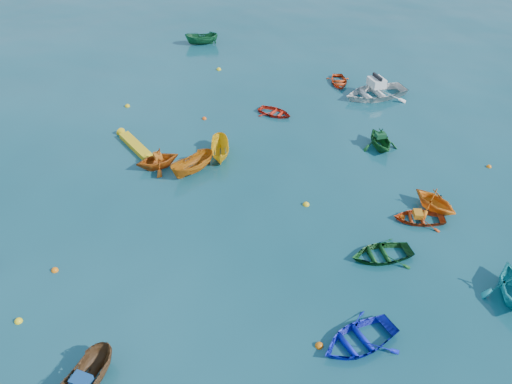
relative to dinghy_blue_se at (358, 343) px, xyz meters
The scene contains 28 objects.
ground 9.00m from the dinghy_blue_se, behind, with size 160.00×160.00×0.00m, color #093D47.
dinghy_blue_se is the anchor object (origin of this frame).
dinghy_orange_w 15.87m from the dinghy_blue_se, 166.45° to the left, with size 2.22×2.57×1.36m, color #B95411.
sampan_yellow_mid 14.90m from the dinghy_blue_se, 152.58° to the left, with size 1.11×2.94×1.14m, color yellow.
dinghy_green_e 5.21m from the dinghy_blue_se, 106.58° to the left, with size 2.14×2.99×0.62m, color #104618.
dinghy_cyan_se 7.47m from the dinghy_blue_se, 56.49° to the left, with size 2.53×2.94×1.55m, color teal.
dinghy_red_nw 19.05m from the dinghy_blue_se, 136.06° to the left, with size 1.78×2.49×0.52m, color red.
sampan_orange_n 14.14m from the dinghy_blue_se, 161.07° to the left, with size 1.15×3.05×1.18m, color #BF6911.
dinghy_green_n 15.01m from the dinghy_blue_se, 113.42° to the left, with size 2.26×2.62×1.38m, color #145721.
dinghy_red_ne 8.71m from the dinghy_blue_se, 97.56° to the left, with size 1.87×2.62×0.54m, color #B7380F.
dinghy_red_far 23.94m from the dinghy_blue_se, 122.01° to the left, with size 1.83×2.56×0.53m, color red.
dinghy_orange_far 10.00m from the dinghy_blue_se, 95.08° to the left, with size 2.21×2.57×1.35m, color orange.
sampan_green_far 33.15m from the dinghy_blue_se, 143.43° to the left, with size 1.11×2.95×1.14m, color #14562C.
kayak_yellow 18.56m from the dinghy_blue_se, 166.55° to the left, with size 0.64×4.25×0.44m, color gold, non-canonical shape.
motorboat_white 22.10m from the dinghy_blue_se, 115.33° to the left, with size 3.44×4.81×1.60m, color white.
tarp_blue_a 10.61m from the dinghy_blue_se, 130.67° to the right, with size 0.71×0.54×0.34m, color navy.
tarp_orange_a 15.88m from the dinghy_blue_se, 166.28° to the left, with size 0.56×0.43×0.27m, color orange.
tarp_green_b 15.13m from the dinghy_blue_se, 113.58° to the left, with size 0.63×0.47×0.30m, color #124925.
tarp_orange_b 8.67m from the dinghy_blue_se, 98.15° to the left, with size 0.58×0.44×0.28m, color orange.
buoy_or_a 14.02m from the dinghy_blue_se, 158.73° to the right, with size 0.33×0.33×0.33m, color orange.
buoy_ye_a 14.08m from the dinghy_blue_se, 146.65° to the right, with size 0.34×0.34×0.34m, color yellow.
buoy_or_b 1.59m from the dinghy_blue_se, 137.18° to the right, with size 0.34×0.34×0.34m, color orange.
buoy_ye_b 24.08m from the dinghy_blue_se, 161.38° to the left, with size 0.37×0.37×0.37m, color gold.
buoy_or_c 19.77m from the dinghy_blue_se, 150.53° to the left, with size 0.31×0.31×0.31m, color #F1510D.
buoy_ye_c 8.90m from the dinghy_blue_se, 136.65° to the left, with size 0.36×0.36×0.36m, color yellow.
buoy_or_d 8.53m from the dinghy_blue_se, 103.09° to the left, with size 0.35×0.35×0.35m, color #EB5E0C.
buoy_ye_d 27.33m from the dinghy_blue_se, 142.85° to the left, with size 0.38×0.38×0.38m, color yellow.
buoy_or_e 15.82m from the dinghy_blue_se, 89.20° to the left, with size 0.30×0.30×0.30m, color orange.
Camera 1 is at (13.17, -12.06, 17.03)m, focal length 35.00 mm.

